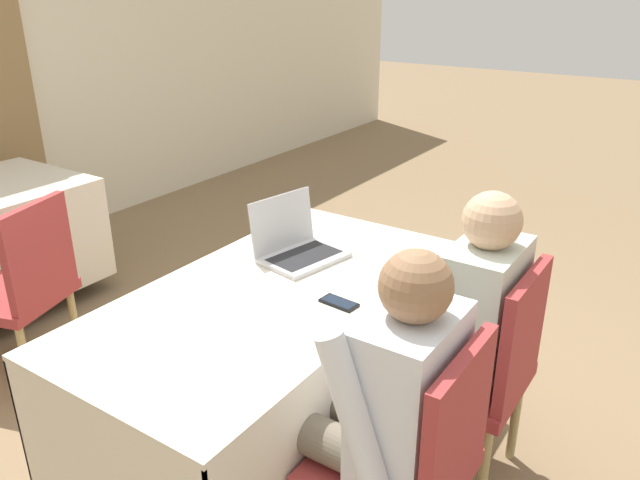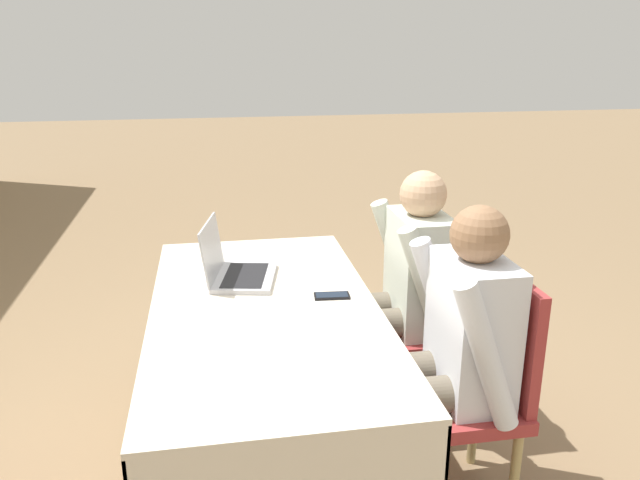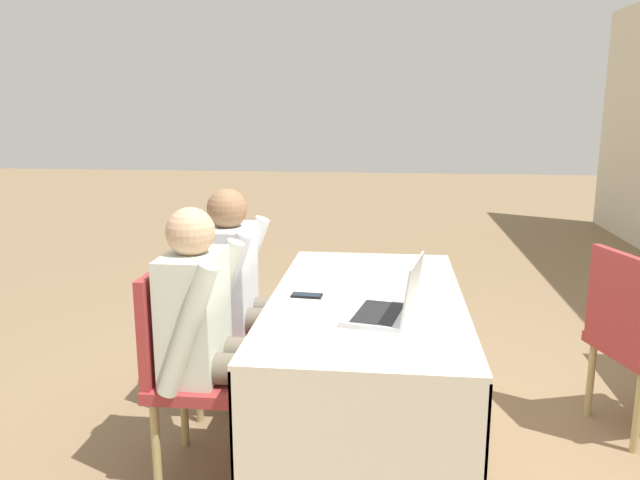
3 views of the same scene
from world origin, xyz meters
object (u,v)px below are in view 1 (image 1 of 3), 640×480
chair_near_right (483,367)px  person_white_shirt (460,321)px  chair_near_left (413,461)px  chair_far_spare (23,285)px  person_checkered_shirt (384,403)px  cell_phone (339,303)px  laptop (298,247)px

chair_near_right → person_white_shirt: person_white_shirt is taller
chair_near_left → person_white_shirt: person_white_shirt is taller
chair_near_right → chair_far_spare: same height
person_checkered_shirt → person_white_shirt: same height
cell_phone → person_white_shirt: bearing=-51.0°
chair_far_spare → laptop: bearing=97.5°
cell_phone → chair_near_left: bearing=-120.4°
chair_far_spare → person_white_shirt: person_white_shirt is taller
chair_near_left → person_checkered_shirt: 0.19m
cell_phone → chair_near_right: (0.25, -0.47, -0.23)m
chair_far_spare → person_white_shirt: 1.98m
chair_far_spare → person_white_shirt: bearing=88.6°
chair_far_spare → person_checkered_shirt: size_ratio=0.78×
cell_phone → person_white_shirt: size_ratio=0.12×
laptop → chair_near_left: laptop is taller
cell_phone → person_checkered_shirt: 0.50m
cell_phone → chair_far_spare: 1.58m
chair_near_right → chair_far_spare: bearing=-74.8°
cell_phone → chair_near_left: (-0.33, -0.47, -0.23)m
chair_near_right → person_checkered_shirt: person_checkered_shirt is taller
laptop → cell_phone: (-0.25, -0.36, -0.04)m
laptop → chair_far_spare: 1.33m
laptop → chair_near_left: 1.05m
chair_near_left → chair_near_right: bearing=-180.0°
person_checkered_shirt → chair_far_spare: bearing=-91.0°
chair_near_left → person_checkered_shirt: bearing=-90.0°
chair_near_left → person_white_shirt: (0.58, 0.10, 0.16)m
chair_near_left → person_checkered_shirt: size_ratio=0.78×
laptop → cell_phone: size_ratio=2.65×
laptop → chair_far_spare: size_ratio=0.42×
chair_far_spare → person_checkered_shirt: 1.91m
laptop → person_white_shirt: bearing=-78.9°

